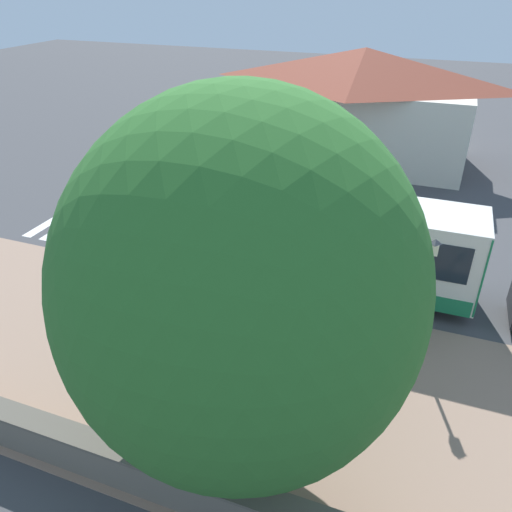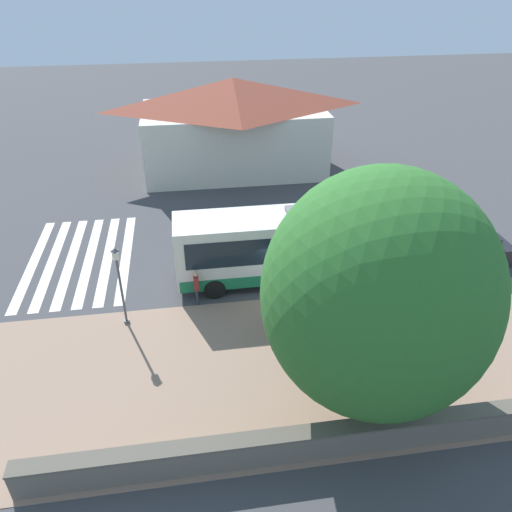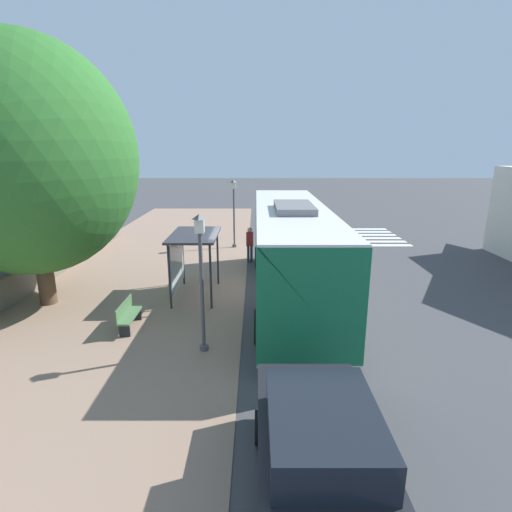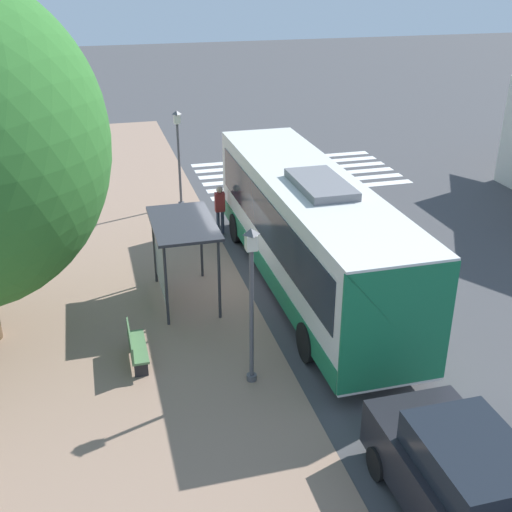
{
  "view_description": "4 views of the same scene",
  "coord_description": "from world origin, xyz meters",
  "px_view_note": "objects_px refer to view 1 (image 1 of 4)",
  "views": [
    {
      "loc": [
        -14.52,
        -4.31,
        10.52
      ],
      "look_at": [
        1.1,
        1.55,
        0.89
      ],
      "focal_mm": 35.0,
      "sensor_mm": 36.0,
      "label": 1
    },
    {
      "loc": [
        -18.57,
        4.19,
        13.89
      ],
      "look_at": [
        0.14,
        1.38,
        2.34
      ],
      "focal_mm": 35.0,
      "sensor_mm": 36.0,
      "label": 2
    },
    {
      "loc": [
        0.43,
        -14.8,
        5.5
      ],
      "look_at": [
        0.51,
        1.98,
        0.92
      ],
      "focal_mm": 28.0,
      "sensor_mm": 36.0,
      "label": 3
    },
    {
      "loc": [
        -4.13,
        -16.69,
        9.01
      ],
      "look_at": [
        0.14,
        -0.76,
        1.29
      ],
      "focal_mm": 45.0,
      "sensor_mm": 36.0,
      "label": 4
    }
  ],
  "objects_px": {
    "bus": "(319,236)",
    "street_lamp_near": "(427,285)",
    "bench": "(358,375)",
    "shade_tree": "(241,289)",
    "street_lamp_far": "(97,221)",
    "bus_shelter": "(280,282)",
    "pedestrian": "(185,253)"
  },
  "relations": [
    {
      "from": "street_lamp_far",
      "to": "shade_tree",
      "type": "xyz_separation_m",
      "value": [
        -6.31,
        -8.47,
        2.88
      ]
    },
    {
      "from": "street_lamp_near",
      "to": "street_lamp_far",
      "type": "distance_m",
      "value": 11.96
    },
    {
      "from": "bus",
      "to": "street_lamp_near",
      "type": "distance_m",
      "value": 4.85
    },
    {
      "from": "street_lamp_near",
      "to": "bus",
      "type": "bearing_deg",
      "value": 55.71
    },
    {
      "from": "bench",
      "to": "shade_tree",
      "type": "bearing_deg",
      "value": 149.74
    },
    {
      "from": "bus",
      "to": "bus_shelter",
      "type": "xyz_separation_m",
      "value": [
        -3.7,
        0.31,
        0.11
      ]
    },
    {
      "from": "street_lamp_near",
      "to": "shade_tree",
      "type": "height_order",
      "value": "shade_tree"
    },
    {
      "from": "bus",
      "to": "shade_tree",
      "type": "height_order",
      "value": "shade_tree"
    },
    {
      "from": "shade_tree",
      "to": "pedestrian",
      "type": "bearing_deg",
      "value": 36.41
    },
    {
      "from": "bus_shelter",
      "to": "pedestrian",
      "type": "distance_m",
      "value": 5.09
    },
    {
      "from": "bench",
      "to": "shade_tree",
      "type": "distance_m",
      "value": 6.23
    },
    {
      "from": "street_lamp_far",
      "to": "shade_tree",
      "type": "bearing_deg",
      "value": -126.71
    },
    {
      "from": "bus",
      "to": "street_lamp_near",
      "type": "height_order",
      "value": "street_lamp_near"
    },
    {
      "from": "street_lamp_near",
      "to": "pedestrian",
      "type": "bearing_deg",
      "value": 82.58
    },
    {
      "from": "bus",
      "to": "street_lamp_far",
      "type": "bearing_deg",
      "value": 107.37
    },
    {
      "from": "shade_tree",
      "to": "bus_shelter",
      "type": "bearing_deg",
      "value": 9.02
    },
    {
      "from": "bus",
      "to": "bench",
      "type": "distance_m",
      "value": 6.02
    },
    {
      "from": "bench",
      "to": "bus",
      "type": "bearing_deg",
      "value": 26.16
    },
    {
      "from": "bus_shelter",
      "to": "shade_tree",
      "type": "bearing_deg",
      "value": -170.98
    },
    {
      "from": "bench",
      "to": "street_lamp_near",
      "type": "distance_m",
      "value": 3.42
    },
    {
      "from": "shade_tree",
      "to": "street_lamp_near",
      "type": "bearing_deg",
      "value": -29.84
    },
    {
      "from": "pedestrian",
      "to": "street_lamp_near",
      "type": "distance_m",
      "value": 8.99
    },
    {
      "from": "pedestrian",
      "to": "street_lamp_far",
      "type": "bearing_deg",
      "value": 106.42
    },
    {
      "from": "bus",
      "to": "pedestrian",
      "type": "bearing_deg",
      "value": 107.98
    },
    {
      "from": "pedestrian",
      "to": "street_lamp_near",
      "type": "height_order",
      "value": "street_lamp_near"
    },
    {
      "from": "bus_shelter",
      "to": "shade_tree",
      "type": "relative_size",
      "value": 0.32
    },
    {
      "from": "bus",
      "to": "bench",
      "type": "height_order",
      "value": "bus"
    },
    {
      "from": "bus",
      "to": "street_lamp_far",
      "type": "xyz_separation_m",
      "value": [
        -2.49,
        7.97,
        0.37
      ]
    },
    {
      "from": "bus",
      "to": "street_lamp_near",
      "type": "bearing_deg",
      "value": -124.29
    },
    {
      "from": "pedestrian",
      "to": "street_lamp_far",
      "type": "distance_m",
      "value": 3.48
    },
    {
      "from": "bus_shelter",
      "to": "pedestrian",
      "type": "relative_size",
      "value": 1.65
    },
    {
      "from": "bus",
      "to": "pedestrian",
      "type": "distance_m",
      "value": 5.16
    }
  ]
}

